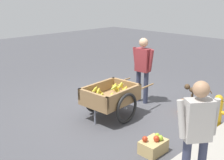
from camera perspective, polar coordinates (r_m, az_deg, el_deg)
name	(u,v)px	position (r m, az deg, el deg)	size (l,w,h in m)	color
ground_plane	(113,109)	(6.37, 0.20, -6.01)	(24.00, 24.00, 0.00)	#47474C
fruit_cart	(111,98)	(5.83, -0.28, -3.64)	(1.70, 0.98, 0.74)	#937047
vendor_person	(143,65)	(6.54, 6.37, 3.13)	(0.22, 0.59, 1.57)	#333851
dog	(196,91)	(7.06, 17.03, -2.09)	(0.29, 0.65, 0.40)	#4C3823
fire_hydrant	(218,111)	(5.81, 20.94, -6.02)	(0.25, 0.25, 0.67)	gold
plastic_bucket	(184,107)	(6.36, 14.69, -5.35)	(0.29, 0.29, 0.27)	orange
apple_crate	(153,146)	(4.74, 8.54, -13.25)	(0.44, 0.32, 0.32)	tan
bystander_person	(197,129)	(3.66, 17.17, -9.55)	(0.44, 0.39, 1.54)	#333851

